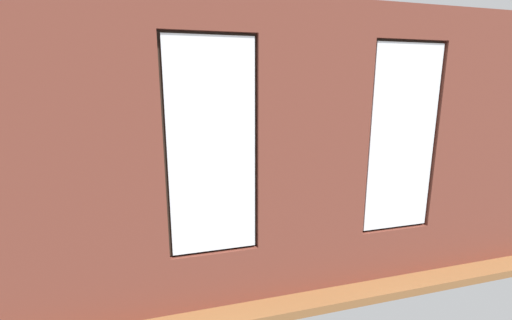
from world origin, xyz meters
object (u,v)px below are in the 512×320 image
(table_plant_small, at_px, (241,186))
(tv_flatscreen, at_px, (71,183))
(couch_by_window, at_px, (258,242))
(coffee_table, at_px, (235,194))
(potted_plant_near_tv, at_px, (100,204))
(potted_plant_corner_near_left, at_px, (342,152))
(couch_left, at_px, (391,194))
(potted_plant_corner_far_left, at_px, (460,192))
(potted_plant_mid_room_small, at_px, (285,178))
(cup_ceramic, at_px, (251,185))
(potted_plant_by_left_couch, at_px, (334,175))
(media_console, at_px, (76,224))
(potted_plant_between_couches, at_px, (357,210))
(remote_gray, at_px, (225,190))
(remote_black, at_px, (235,191))
(potted_plant_foreground_right, at_px, (110,162))
(candle_jar, at_px, (215,192))

(table_plant_small, height_order, tv_flatscreen, tv_flatscreen)
(couch_by_window, bearing_deg, coffee_table, -93.31)
(potted_plant_near_tv, height_order, potted_plant_corner_near_left, potted_plant_near_tv)
(couch_left, distance_m, potted_plant_corner_far_left, 1.44)
(potted_plant_mid_room_small, bearing_deg, cup_ceramic, 19.83)
(potted_plant_corner_far_left, distance_m, potted_plant_near_tv, 5.10)
(tv_flatscreen, xyz_separation_m, potted_plant_corner_far_left, (-5.60, 1.57, -0.15))
(table_plant_small, xyz_separation_m, potted_plant_by_left_couch, (-2.37, -0.91, -0.21))
(cup_ceramic, distance_m, media_console, 3.02)
(potted_plant_between_couches, xyz_separation_m, potted_plant_near_tv, (3.42, -0.44, 0.27))
(potted_plant_between_couches, height_order, potted_plant_corner_near_left, potted_plant_corner_near_left)
(couch_by_window, bearing_deg, potted_plant_between_couches, -177.87)
(table_plant_small, xyz_separation_m, media_console, (2.69, 0.37, -0.27))
(remote_gray, bearing_deg, potted_plant_corner_far_left, 163.84)
(couch_left, bearing_deg, tv_flatscreen, -93.49)
(media_console, distance_m, potted_plant_near_tv, 1.26)
(potted_plant_corner_far_left, bearing_deg, tv_flatscreen, -15.68)
(remote_black, height_order, potted_plant_foreground_right, potted_plant_foreground_right)
(coffee_table, bearing_deg, potted_plant_corner_far_left, 145.52)
(coffee_table, relative_size, potted_plant_between_couches, 1.08)
(couch_by_window, height_order, potted_plant_between_couches, potted_plant_between_couches)
(tv_flatscreen, distance_m, potted_plant_between_couches, 4.22)
(coffee_table, height_order, potted_plant_between_couches, potted_plant_between_couches)
(candle_jar, relative_size, potted_plant_by_left_couch, 0.21)
(media_console, xyz_separation_m, potted_plant_mid_room_small, (-3.74, -0.94, 0.18))
(table_plant_small, distance_m, potted_plant_mid_room_small, 1.20)
(potted_plant_corner_near_left, bearing_deg, media_console, 19.05)
(table_plant_small, height_order, potted_plant_between_couches, potted_plant_between_couches)
(remote_black, xyz_separation_m, potted_plant_between_couches, (-1.37, 1.91, 0.17))
(potted_plant_mid_room_small, bearing_deg, coffee_table, 20.67)
(coffee_table, xyz_separation_m, potted_plant_foreground_right, (2.29, -1.38, 0.45))
(remote_black, xyz_separation_m, potted_plant_corner_far_left, (-3.01, 2.07, 0.35))
(potted_plant_between_couches, bearing_deg, remote_black, -54.39)
(couch_by_window, xyz_separation_m, tv_flatscreen, (2.48, -1.47, 0.59))
(coffee_table, xyz_separation_m, potted_plant_corner_near_left, (-3.01, -1.43, 0.36))
(tv_flatscreen, bearing_deg, remote_gray, -166.05)
(couch_left, distance_m, table_plant_small, 2.84)
(potted_plant_mid_room_small, bearing_deg, remote_gray, 14.06)
(potted_plant_mid_room_small, height_order, potted_plant_corner_near_left, potted_plant_corner_near_left)
(couch_left, relative_size, tv_flatscreen, 1.83)
(cup_ceramic, xyz_separation_m, candle_jar, (0.75, 0.28, 0.00))
(coffee_table, distance_m, potted_plant_mid_room_small, 1.24)
(candle_jar, height_order, potted_plant_near_tv, potted_plant_near_tv)
(remote_black, relative_size, potted_plant_corner_near_left, 0.13)
(potted_plant_corner_near_left, bearing_deg, candle_jar, 24.64)
(potted_plant_between_couches, bearing_deg, remote_gray, -52.80)
(couch_by_window, relative_size, potted_plant_corner_near_left, 1.54)
(cup_ceramic, relative_size, potted_plant_between_couches, 0.09)
(cup_ceramic, distance_m, potted_plant_mid_room_small, 0.85)
(remote_gray, relative_size, potted_plant_by_left_couch, 0.32)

